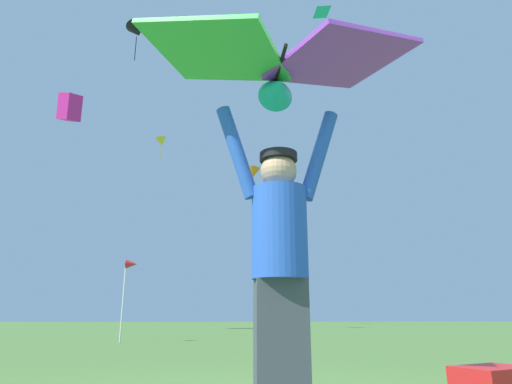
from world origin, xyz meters
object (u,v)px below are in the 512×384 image
kite_flyer_person (280,259)px  distant_kite_teal_high_left (321,12)px  held_stunt_kite (279,64)px  marker_flag (130,270)px  distant_kite_orange_high_right (253,173)px  distant_kite_magenta_mid_right (70,107)px  distant_kite_yellow_low_right (161,142)px  distant_kite_black_overhead_distant (137,31)px

kite_flyer_person → distant_kite_teal_high_left: distant_kite_teal_high_left is taller
kite_flyer_person → held_stunt_kite: bearing=-88.8°
kite_flyer_person → marker_flag: (-2.64, 9.00, 0.84)m
kite_flyer_person → marker_flag: size_ratio=0.94×
distant_kite_orange_high_right → distant_kite_magenta_mid_right: distant_kite_orange_high_right is taller
distant_kite_yellow_low_right → marker_flag: 17.36m
kite_flyer_person → distant_kite_teal_high_left: 23.06m
held_stunt_kite → distant_kite_black_overhead_distant: 21.99m
distant_kite_orange_high_right → distant_kite_magenta_mid_right: 19.43m
held_stunt_kite → distant_kite_orange_high_right: (2.47, 34.21, 10.70)m
held_stunt_kite → distant_kite_teal_high_left: bearing=74.1°
distant_kite_magenta_mid_right → kite_flyer_person: bearing=-66.0°
kite_flyer_person → distant_kite_magenta_mid_right: bearing=114.0°
distant_kite_black_overhead_distant → distant_kite_yellow_low_right: bearing=83.6°
distant_kite_orange_high_right → kite_flyer_person: bearing=-94.1°
distant_kite_yellow_low_right → distant_kite_teal_high_left: 12.26m
distant_kite_yellow_low_right → distant_kite_teal_high_left: distant_kite_teal_high_left is taller
marker_flag → kite_flyer_person: bearing=-73.7°
distant_kite_black_overhead_distant → distant_kite_magenta_mid_right: 5.25m
kite_flyer_person → distant_kite_teal_high_left: size_ratio=1.67×
kite_flyer_person → marker_flag: bearing=106.3°
kite_flyer_person → distant_kite_teal_high_left: (4.76, 16.63, 15.25)m
distant_kite_orange_high_right → distant_kite_black_overhead_distant: bearing=-113.5°
kite_flyer_person → distant_kite_magenta_mid_right: distant_kite_magenta_mid_right is taller
distant_kite_orange_high_right → marker_flag: (-5.11, -25.12, -11.14)m
distant_kite_yellow_low_right → distant_kite_magenta_mid_right: bearing=-124.3°
distant_kite_black_overhead_distant → distant_kite_orange_high_right: bearing=66.5°
distant_kite_black_overhead_distant → marker_flag: (2.22, -8.24, -13.09)m
held_stunt_kite → marker_flag: 9.47m
distant_kite_black_overhead_distant → marker_flag: size_ratio=1.15×
distant_kite_yellow_low_right → distant_kite_orange_high_right: size_ratio=0.55×
kite_flyer_person → distant_kite_black_overhead_distant: bearing=105.7°
distant_kite_yellow_low_right → held_stunt_kite: bearing=-80.0°
distant_kite_yellow_low_right → distant_kite_teal_high_left: bearing=-37.4°
distant_kite_magenta_mid_right → distant_kite_teal_high_left: size_ratio=1.40×
distant_kite_teal_high_left → marker_flag: size_ratio=0.56×
distant_kite_orange_high_right → distant_kite_teal_high_left: 17.94m
held_stunt_kite → distant_kite_teal_high_left: size_ratio=1.63×
held_stunt_kite → marker_flag: held_stunt_kite is taller
distant_kite_black_overhead_distant → held_stunt_kite: bearing=-74.3°
kite_flyer_person → distant_kite_magenta_mid_right: 21.88m
held_stunt_kite → marker_flag: size_ratio=0.92×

